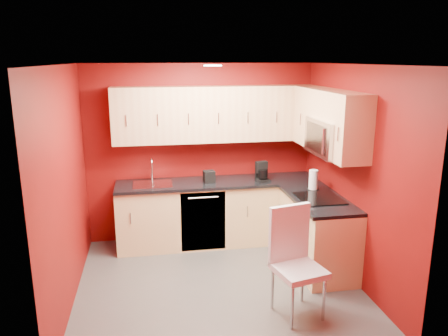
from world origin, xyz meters
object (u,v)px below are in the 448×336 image
object	(u,v)px
napkin_holder	(209,177)
paper_towel	(313,180)
coffee_maker	(263,172)
dining_chair	(299,264)
microwave	(332,137)
sink	(152,181)

from	to	relation	value
napkin_holder	paper_towel	world-z (taller)	paper_towel
coffee_maker	paper_towel	bearing A→B (deg)	-56.35
dining_chair	napkin_holder	bearing A→B (deg)	95.41
microwave	sink	distance (m)	2.43
coffee_maker	dining_chair	xyz separation A→B (m)	(-0.11, -1.84, -0.48)
sink	coffee_maker	distance (m)	1.52
microwave	dining_chair	xyz separation A→B (m)	(-0.69, -0.95, -1.10)
paper_towel	dining_chair	xyz separation A→B (m)	(-0.64, -1.32, -0.48)
napkin_holder	microwave	bearing A→B (deg)	-35.76
napkin_holder	coffee_maker	bearing A→B (deg)	-5.01
microwave	dining_chair	bearing A→B (deg)	-126.02
coffee_maker	napkin_holder	bearing A→B (deg)	163.43
microwave	dining_chair	distance (m)	1.61
microwave	coffee_maker	distance (m)	1.23
napkin_holder	dining_chair	world-z (taller)	dining_chair
microwave	napkin_holder	world-z (taller)	microwave
sink	dining_chair	world-z (taller)	sink
microwave	paper_towel	size ratio (longest dim) A/B	2.90
sink	dining_chair	distance (m)	2.44
coffee_maker	dining_chair	distance (m)	1.91
microwave	paper_towel	distance (m)	0.72
coffee_maker	paper_towel	xyz separation A→B (m)	(0.53, -0.52, -0.00)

